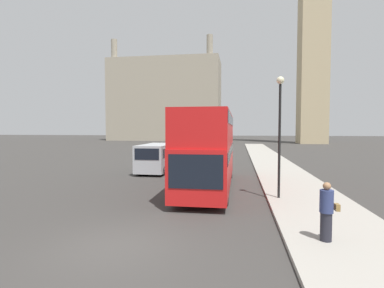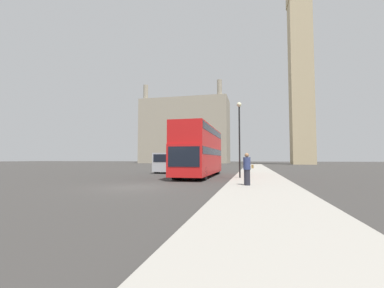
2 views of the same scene
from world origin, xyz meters
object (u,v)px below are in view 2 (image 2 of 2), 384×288
pedestrian (247,169)px  street_lamp (239,128)px  parked_sedan (205,164)px  white_van (169,162)px  clock_tower (300,46)px  red_double_decker_bus (200,149)px

pedestrian → street_lamp: size_ratio=0.30×
parked_sedan → street_lamp: bearing=-74.3°
white_van → pedestrian: size_ratio=3.01×
white_van → street_lamp: bearing=-44.6°
pedestrian → parked_sedan: pedestrian is taller
white_van → pedestrian: (9.09, -13.89, -0.18)m
white_van → parked_sedan: size_ratio=1.13×
pedestrian → street_lamp: (-0.65, 5.56, 2.94)m
white_van → street_lamp: size_ratio=0.91×
street_lamp → parked_sedan: bearing=105.7°
clock_tower → white_van: bearing=-114.6°
parked_sedan → pedestrian: bearing=-75.8°
clock_tower → street_lamp: (-15.29, -60.24, -31.36)m
clock_tower → white_van: (-23.73, -51.91, -34.12)m
street_lamp → white_van: bearing=135.4°
pedestrian → street_lamp: street_lamp is taller
red_double_decker_bus → pedestrian: (4.31, -8.21, -1.42)m
clock_tower → red_double_decker_bus: size_ratio=6.21×
clock_tower → pedestrian: clock_tower is taller
pedestrian → street_lamp: 6.32m
pedestrian → red_double_decker_bus: bearing=117.7°
white_van → parked_sedan: (0.83, 18.67, -0.54)m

